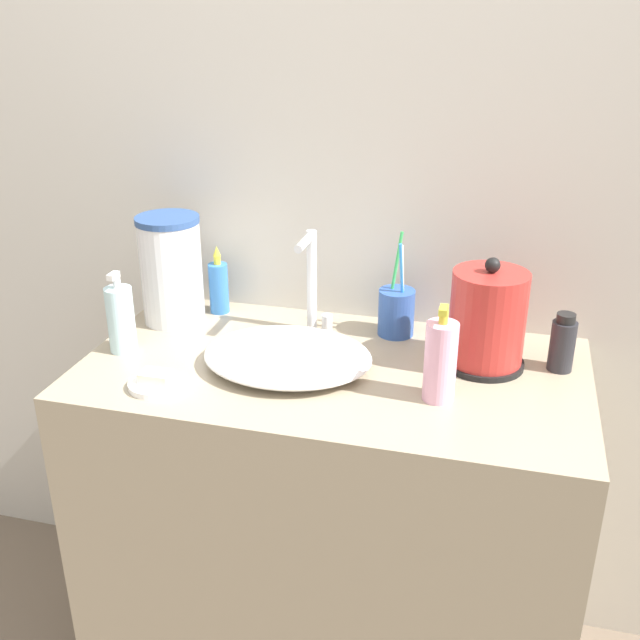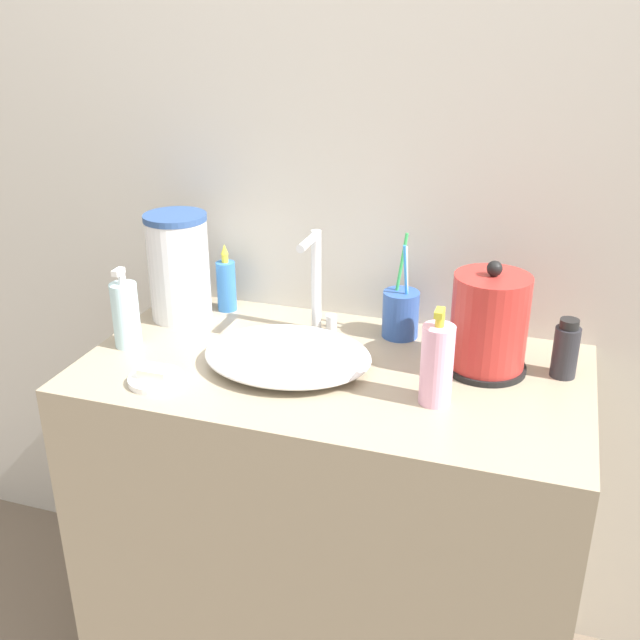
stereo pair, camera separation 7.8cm
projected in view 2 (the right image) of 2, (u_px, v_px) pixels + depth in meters
name	position (u px, v px, depth m)	size (l,w,h in m)	color
wall_back	(375.00, 96.00, 1.57)	(6.00, 0.04, 2.60)	beige
vanity_counter	(331.00, 527.00, 1.67)	(1.02, 0.54, 0.81)	gray
sink_basin	(288.00, 355.00, 1.51)	(0.34, 0.28, 0.05)	white
faucet	(317.00, 280.00, 1.62)	(0.06, 0.11, 0.23)	silver
electric_kettle	(489.00, 326.00, 1.47)	(0.16, 0.16, 0.23)	black
toothbrush_cup	(401.00, 313.00, 1.63)	(0.08, 0.08, 0.23)	#2D519E
lotion_bottle	(437.00, 364.00, 1.35)	(0.06, 0.06, 0.19)	#EAA8C6
shampoo_bottle	(566.00, 350.00, 1.45)	(0.05, 0.05, 0.12)	#28282D
mouthwash_bottle	(226.00, 285.00, 1.76)	(0.05, 0.05, 0.16)	#3370B7
hand_cream_bottle	(126.00, 314.00, 1.57)	(0.06, 0.06, 0.18)	silver
soap_dish	(156.00, 378.00, 1.45)	(0.11, 0.11, 0.03)	white
water_pitcher	(179.00, 267.00, 1.70)	(0.14, 0.14, 0.25)	silver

